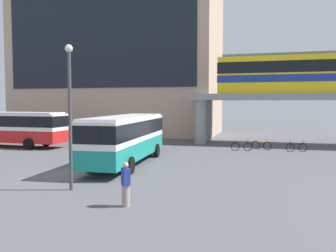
{
  "coord_description": "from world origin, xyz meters",
  "views": [
    {
      "loc": [
        10.84,
        -18.39,
        4.1
      ],
      "look_at": [
        2.81,
        9.83,
        2.2
      ],
      "focal_mm": 38.75,
      "sensor_mm": 36.0,
      "label": 1
    }
  ],
  "objects_px": {
    "bicycle_orange": "(262,145)",
    "bus_secondary": "(9,125)",
    "bus_main": "(126,134)",
    "station_building": "(118,52)",
    "bicycle_blue": "(242,146)",
    "bicycle_black": "(297,147)",
    "pedestrian_walking_across": "(126,186)"
  },
  "relations": [
    {
      "from": "bus_main",
      "to": "bicycle_blue",
      "type": "bearing_deg",
      "value": 52.83
    },
    {
      "from": "bus_main",
      "to": "bus_secondary",
      "type": "bearing_deg",
      "value": 157.01
    },
    {
      "from": "bus_secondary",
      "to": "bicycle_black",
      "type": "bearing_deg",
      "value": 8.21
    },
    {
      "from": "bicycle_orange",
      "to": "pedestrian_walking_across",
      "type": "bearing_deg",
      "value": -103.56
    },
    {
      "from": "bus_secondary",
      "to": "station_building",
      "type": "bearing_deg",
      "value": 78.58
    },
    {
      "from": "bicycle_black",
      "to": "pedestrian_walking_across",
      "type": "distance_m",
      "value": 20.3
    },
    {
      "from": "station_building",
      "to": "bicycle_black",
      "type": "xyz_separation_m",
      "value": [
        22.04,
        -13.42,
        -10.51
      ]
    },
    {
      "from": "bicycle_blue",
      "to": "bicycle_black",
      "type": "bearing_deg",
      "value": 8.27
    },
    {
      "from": "bus_secondary",
      "to": "pedestrian_walking_across",
      "type": "height_order",
      "value": "bus_secondary"
    },
    {
      "from": "bicycle_blue",
      "to": "station_building",
      "type": "bearing_deg",
      "value": 141.3
    },
    {
      "from": "bus_secondary",
      "to": "bicycle_orange",
      "type": "distance_m",
      "value": 23.12
    },
    {
      "from": "bus_main",
      "to": "pedestrian_walking_across",
      "type": "xyz_separation_m",
      "value": [
        3.77,
        -9.14,
        -1.16
      ]
    },
    {
      "from": "station_building",
      "to": "pedestrian_walking_across",
      "type": "bearing_deg",
      "value": -65.82
    },
    {
      "from": "bicycle_black",
      "to": "bicycle_blue",
      "type": "xyz_separation_m",
      "value": [
        -4.48,
        -0.65,
        0.0
      ]
    },
    {
      "from": "bicycle_orange",
      "to": "bicycle_blue",
      "type": "xyz_separation_m",
      "value": [
        -1.62,
        -1.35,
        0.0
      ]
    },
    {
      "from": "station_building",
      "to": "bicycle_orange",
      "type": "bearing_deg",
      "value": -33.55
    },
    {
      "from": "bus_secondary",
      "to": "pedestrian_walking_across",
      "type": "relative_size",
      "value": 6.28
    },
    {
      "from": "station_building",
      "to": "bicycle_orange",
      "type": "xyz_separation_m",
      "value": [
        19.19,
        -12.72,
        -10.51
      ]
    },
    {
      "from": "station_building",
      "to": "bicycle_black",
      "type": "relative_size",
      "value": 15.42
    },
    {
      "from": "station_building",
      "to": "bicycle_blue",
      "type": "xyz_separation_m",
      "value": [
        17.56,
        -14.07,
        -10.51
      ]
    },
    {
      "from": "bicycle_blue",
      "to": "pedestrian_walking_across",
      "type": "relative_size",
      "value": 1.01
    },
    {
      "from": "bus_secondary",
      "to": "bicycle_blue",
      "type": "relative_size",
      "value": 6.21
    },
    {
      "from": "station_building",
      "to": "bicycle_blue",
      "type": "relative_size",
      "value": 14.93
    },
    {
      "from": "bicycle_black",
      "to": "pedestrian_walking_across",
      "type": "bearing_deg",
      "value": -111.88
    },
    {
      "from": "pedestrian_walking_across",
      "to": "station_building",
      "type": "bearing_deg",
      "value": 114.18
    },
    {
      "from": "station_building",
      "to": "bicycle_orange",
      "type": "distance_m",
      "value": 25.31
    },
    {
      "from": "bus_main",
      "to": "bus_secondary",
      "type": "relative_size",
      "value": 1.01
    },
    {
      "from": "station_building",
      "to": "bicycle_orange",
      "type": "relative_size",
      "value": 15.48
    },
    {
      "from": "bicycle_black",
      "to": "bicycle_orange",
      "type": "bearing_deg",
      "value": 166.28
    },
    {
      "from": "bicycle_black",
      "to": "bicycle_blue",
      "type": "distance_m",
      "value": 4.53
    },
    {
      "from": "station_building",
      "to": "bicycle_blue",
      "type": "distance_m",
      "value": 24.84
    },
    {
      "from": "bicycle_orange",
      "to": "bus_secondary",
      "type": "bearing_deg",
      "value": -169.07
    }
  ]
}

